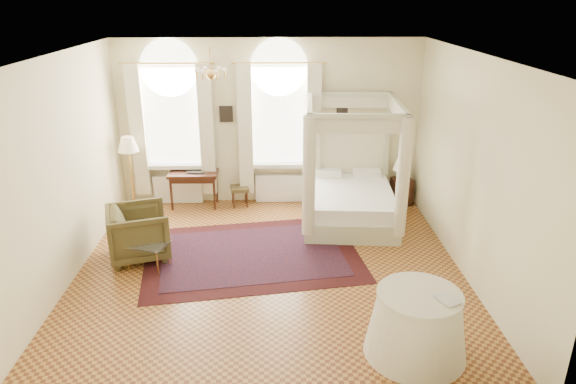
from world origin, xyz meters
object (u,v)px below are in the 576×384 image
object	(u,v)px
writing_desk	(193,177)
armchair	(139,233)
floor_lamp	(128,148)
stool	(240,190)
coffee_table	(147,246)
side_table	(417,324)
canopy_bed	(350,196)
nightstand	(401,191)

from	to	relation	value
writing_desk	armchair	bearing A→B (deg)	-105.59
floor_lamp	armchair	bearing A→B (deg)	-73.41
stool	coffee_table	xyz separation A→B (m)	(-1.30, -2.51, 0.04)
stool	coffee_table	size ratio (longest dim) A/B	0.56
coffee_table	stool	bearing A→B (deg)	62.64
side_table	canopy_bed	bearing A→B (deg)	93.79
armchair	coffee_table	world-z (taller)	armchair
floor_lamp	writing_desk	bearing A→B (deg)	11.44
stool	coffee_table	bearing A→B (deg)	-117.36
canopy_bed	stool	world-z (taller)	canopy_bed
canopy_bed	coffee_table	world-z (taller)	canopy_bed
nightstand	stool	xyz separation A→B (m)	(-3.32, -0.00, 0.07)
canopy_bed	coffee_table	size ratio (longest dim) A/B	3.16
nightstand	floor_lamp	bearing A→B (deg)	-177.51
nightstand	side_table	world-z (taller)	side_table
floor_lamp	coffee_table	bearing A→B (deg)	-71.07
canopy_bed	nightstand	size ratio (longest dim) A/B	4.19
stool	armchair	bearing A→B (deg)	-125.30
canopy_bed	stool	xyz separation A→B (m)	(-2.13, 0.85, -0.18)
coffee_table	floor_lamp	xyz separation A→B (m)	(-0.78, 2.27, 0.93)
writing_desk	floor_lamp	bearing A→B (deg)	-168.56
writing_desk	coffee_table	world-z (taller)	writing_desk
stool	coffee_table	distance (m)	2.83
writing_desk	stool	world-z (taller)	writing_desk
canopy_bed	side_table	distance (m)	3.86
stool	floor_lamp	bearing A→B (deg)	-173.54
canopy_bed	armchair	world-z (taller)	canopy_bed
writing_desk	armchair	xyz separation A→B (m)	(-0.60, -2.14, -0.19)
armchair	coffee_table	size ratio (longest dim) A/B	1.31
floor_lamp	side_table	bearing A→B (deg)	-44.99
writing_desk	coffee_table	bearing A→B (deg)	-98.65
nightstand	coffee_table	bearing A→B (deg)	-151.48
coffee_table	floor_lamp	world-z (taller)	floor_lamp
armchair	stool	bearing A→B (deg)	-52.69
nightstand	side_table	distance (m)	4.79
nightstand	armchair	bearing A→B (deg)	-156.16
canopy_bed	writing_desk	world-z (taller)	canopy_bed
canopy_bed	floor_lamp	bearing A→B (deg)	171.74
canopy_bed	stool	distance (m)	2.29
writing_desk	armchair	size ratio (longest dim) A/B	1.03
writing_desk	floor_lamp	size ratio (longest dim) A/B	0.64
nightstand	floor_lamp	size ratio (longest dim) A/B	0.36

